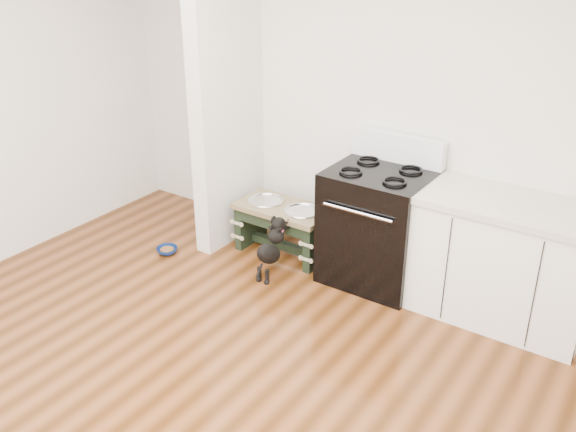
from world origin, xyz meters
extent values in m
plane|color=#40210B|center=(0.00, 0.00, 0.00)|extent=(5.00, 5.00, 0.00)
plane|color=silver|center=(0.00, 2.50, 1.35)|extent=(5.00, 0.00, 5.00)
cube|color=silver|center=(-1.18, 2.10, 1.35)|extent=(0.15, 0.80, 2.70)
cube|color=black|center=(0.25, 2.15, 0.46)|extent=(0.76, 0.65, 0.92)
cube|color=black|center=(0.25, 1.84, 0.40)|extent=(0.58, 0.02, 0.50)
cylinder|color=silver|center=(0.25, 1.80, 0.72)|extent=(0.56, 0.02, 0.02)
cube|color=white|center=(0.25, 2.43, 1.03)|extent=(0.76, 0.08, 0.22)
torus|color=black|center=(0.07, 2.01, 0.93)|extent=(0.18, 0.18, 0.02)
torus|color=black|center=(0.43, 2.01, 0.93)|extent=(0.18, 0.18, 0.02)
torus|color=black|center=(0.07, 2.29, 0.93)|extent=(0.18, 0.18, 0.02)
torus|color=black|center=(0.43, 2.29, 0.93)|extent=(0.18, 0.18, 0.02)
cube|color=white|center=(1.23, 2.18, 0.43)|extent=(1.20, 0.60, 0.86)
cube|color=#BCB5A0|center=(1.23, 2.18, 0.89)|extent=(1.24, 0.64, 0.05)
cube|color=black|center=(1.23, 1.92, 0.05)|extent=(1.20, 0.06, 0.10)
cube|color=black|center=(-0.95, 2.09, 0.20)|extent=(0.07, 0.39, 0.40)
cube|color=black|center=(-0.24, 2.09, 0.20)|extent=(0.07, 0.39, 0.40)
cube|color=black|center=(-0.60, 1.92, 0.35)|extent=(0.64, 0.03, 0.10)
cube|color=black|center=(-0.60, 2.09, 0.07)|extent=(0.64, 0.07, 0.07)
cube|color=brown|center=(-0.60, 2.09, 0.42)|extent=(0.81, 0.43, 0.04)
cylinder|color=silver|center=(-0.79, 2.09, 0.42)|extent=(0.28, 0.28, 0.05)
cylinder|color=silver|center=(-0.41, 2.09, 0.42)|extent=(0.28, 0.28, 0.05)
torus|color=silver|center=(-0.79, 2.09, 0.45)|extent=(0.31, 0.31, 0.02)
torus|color=silver|center=(-0.41, 2.09, 0.45)|extent=(0.31, 0.31, 0.02)
cylinder|color=black|center=(-0.49, 1.60, 0.06)|extent=(0.04, 0.04, 0.12)
cylinder|color=black|center=(-0.42, 1.60, 0.06)|extent=(0.04, 0.04, 0.12)
sphere|color=black|center=(-0.49, 1.59, 0.01)|extent=(0.04, 0.04, 0.04)
sphere|color=black|center=(-0.42, 1.59, 0.01)|extent=(0.04, 0.04, 0.04)
ellipsoid|color=black|center=(-0.45, 1.68, 0.22)|extent=(0.14, 0.33, 0.29)
sphere|color=black|center=(-0.45, 1.78, 0.34)|extent=(0.13, 0.13, 0.13)
sphere|color=black|center=(-0.45, 1.82, 0.43)|extent=(0.11, 0.11, 0.11)
sphere|color=black|center=(-0.49, 1.90, 0.43)|extent=(0.04, 0.04, 0.04)
sphere|color=black|center=(-0.42, 1.90, 0.43)|extent=(0.04, 0.04, 0.04)
cylinder|color=black|center=(-0.45, 1.55, 0.13)|extent=(0.02, 0.09, 0.11)
torus|color=#CF3D71|center=(-0.45, 1.80, 0.38)|extent=(0.11, 0.07, 0.10)
imported|color=navy|center=(-1.42, 1.51, 0.03)|extent=(0.24, 0.24, 0.06)
cylinder|color=#543518|center=(-1.42, 1.51, 0.03)|extent=(0.12, 0.12, 0.02)
camera|label=1|loc=(2.20, -1.94, 2.68)|focal=40.00mm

